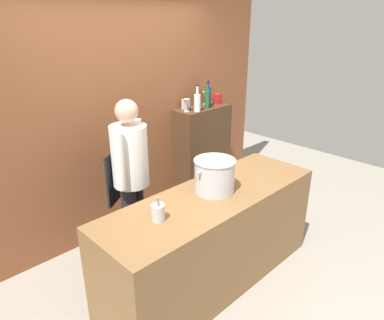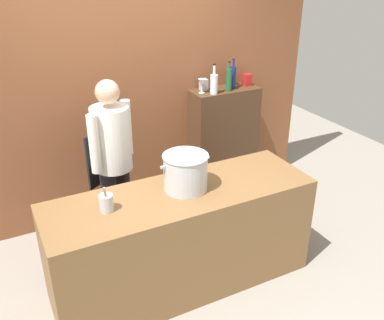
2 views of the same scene
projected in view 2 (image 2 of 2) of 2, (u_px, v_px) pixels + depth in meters
name	position (u px, v px, depth m)	size (l,w,h in m)	color
ground_plane	(182.00, 281.00, 3.75)	(8.00, 8.00, 0.00)	gray
brick_back_panel	(119.00, 76.00, 4.21)	(4.40, 0.10, 3.00)	brown
prep_counter	(182.00, 239.00, 3.55)	(2.18, 0.70, 0.90)	brown
bar_cabinet	(223.00, 143.00, 4.87)	(0.76, 0.32, 1.28)	#472D1C
chef	(113.00, 155.00, 3.82)	(0.46, 0.41, 1.66)	black
stockpot_large	(186.00, 172.00, 3.35)	(0.42, 0.36, 0.29)	#B7BABF
utensil_crock	(106.00, 203.00, 3.09)	(0.10, 0.10, 0.21)	#B7BABF
wine_bottle_cobalt	(233.00, 77.00, 4.57)	(0.06, 0.06, 0.32)	navy
wine_bottle_green	(229.00, 79.00, 4.49)	(0.06, 0.06, 0.31)	#1E592D
wine_bottle_clear	(214.00, 83.00, 4.39)	(0.08, 0.08, 0.31)	silver
wine_glass_tall	(202.00, 83.00, 4.41)	(0.08, 0.08, 0.15)	silver
wine_glass_wide	(232.00, 75.00, 4.67)	(0.08, 0.08, 0.16)	silver
spice_tin_silver	(204.00, 85.00, 4.53)	(0.08, 0.08, 0.12)	#B2B2B7
spice_tin_red	(247.00, 80.00, 4.69)	(0.08, 0.08, 0.13)	red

